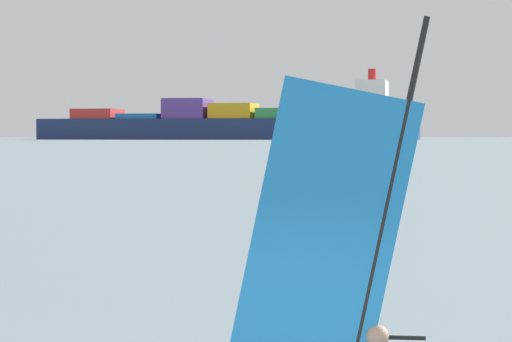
# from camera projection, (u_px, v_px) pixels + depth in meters

# --- Properties ---
(cargo_ship) EXTENTS (198.15, 52.34, 35.70)m
(cargo_ship) POSITION_uv_depth(u_px,v_px,m) (232.00, 123.00, 616.56)
(cargo_ship) COLOR navy
(cargo_ship) RESTS_ON ground_plane
(distant_headland) EXTENTS (782.73, 369.18, 22.89)m
(distant_headland) POSITION_uv_depth(u_px,v_px,m) (233.00, 126.00, 1374.82)
(distant_headland) COLOR #60665B
(distant_headland) RESTS_ON ground_plane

